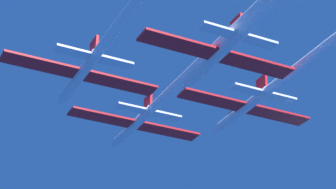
% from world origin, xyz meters
% --- Properties ---
extents(jet_lead, '(15.26, 38.79, 2.53)m').
position_xyz_m(jet_lead, '(0.02, -9.81, 0.47)').
color(jet_lead, white).
extents(jet_left_wing, '(15.26, 33.60, 2.53)m').
position_xyz_m(jet_left_wing, '(-9.54, -16.52, -0.11)').
color(jet_left_wing, white).
extents(jet_right_wing, '(15.26, 37.73, 2.53)m').
position_xyz_m(jet_right_wing, '(8.76, -18.31, 0.45)').
color(jet_right_wing, white).
extents(jet_slot, '(15.26, 35.18, 2.53)m').
position_xyz_m(jet_slot, '(0.28, -26.11, -0.21)').
color(jet_slot, white).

